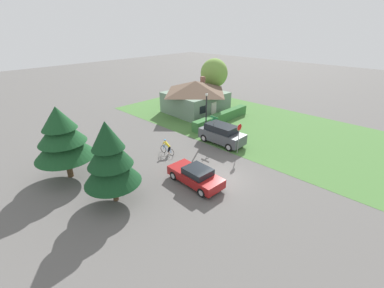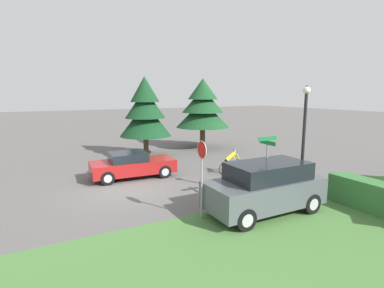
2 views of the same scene
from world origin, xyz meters
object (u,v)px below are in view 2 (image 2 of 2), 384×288
at_px(parked_suv_right, 265,187).
at_px(street_name_sign, 267,158).
at_px(cyclist, 231,161).
at_px(conifer_tall_near, 145,111).
at_px(conifer_tall_far, 203,107).
at_px(sedan_left_lane, 132,165).
at_px(street_lamp, 304,133).
at_px(stop_sign, 202,165).

distance_m(parked_suv_right, street_name_sign, 1.24).
xyz_separation_m(cyclist, conifer_tall_near, (-6.86, -2.58, 2.55)).
bearing_deg(conifer_tall_far, conifer_tall_near, -80.81).
relative_size(street_name_sign, conifer_tall_far, 0.50).
bearing_deg(cyclist, parked_suv_right, -116.35).
bearing_deg(cyclist, street_name_sign, -112.95).
height_order(sedan_left_lane, cyclist, same).
bearing_deg(street_lamp, parked_suv_right, -87.24).
distance_m(cyclist, stop_sign, 6.54).
bearing_deg(conifer_tall_near, street_lamp, 11.40).
xyz_separation_m(sedan_left_lane, parked_suv_right, (6.98, 3.01, 0.30)).
relative_size(sedan_left_lane, parked_suv_right, 0.98).
bearing_deg(parked_suv_right, street_lamp, 2.98).
bearing_deg(stop_sign, sedan_left_lane, 7.67).
relative_size(sedan_left_lane, stop_sign, 1.56).
xyz_separation_m(sedan_left_lane, conifer_tall_far, (-5.94, 7.74, 2.70)).
relative_size(parked_suv_right, conifer_tall_far, 0.81).
bearing_deg(street_name_sign, parked_suv_right, -43.28).
xyz_separation_m(cyclist, street_lamp, (5.14, -0.16, 2.22)).
distance_m(sedan_left_lane, parked_suv_right, 7.61).
distance_m(street_name_sign, conifer_tall_near, 11.62).
bearing_deg(conifer_tall_near, cyclist, 20.59).
bearing_deg(parked_suv_right, conifer_tall_far, 70.11).
height_order(parked_suv_right, conifer_tall_near, conifer_tall_near).
bearing_deg(conifer_tall_far, sedan_left_lane, -52.48).
relative_size(street_name_sign, conifer_tall_near, 0.50).
xyz_separation_m(parked_suv_right, conifer_tall_far, (-12.93, 4.73, 2.40)).
bearing_deg(stop_sign, cyclist, -42.68).
bearing_deg(cyclist, sedan_left_lane, 157.01).
bearing_deg(stop_sign, conifer_tall_near, -7.69).
bearing_deg(street_lamp, street_name_sign, -109.11).
distance_m(sedan_left_lane, stop_sign, 6.48).
xyz_separation_m(sedan_left_lane, street_name_sign, (6.40, 3.56, 1.24)).
xyz_separation_m(stop_sign, street_lamp, (0.56, 4.34, 0.93)).
relative_size(sedan_left_lane, street_name_sign, 1.59).
xyz_separation_m(conifer_tall_near, conifer_tall_far, (-0.84, 5.18, 0.16)).
relative_size(street_lamp, conifer_tall_near, 0.85).
xyz_separation_m(street_name_sign, conifer_tall_near, (-11.50, -1.00, 1.30)).
relative_size(cyclist, street_name_sign, 0.60).
xyz_separation_m(parked_suv_right, conifer_tall_near, (-12.09, -0.45, 2.24)).
distance_m(street_name_sign, conifer_tall_far, 13.11).
distance_m(sedan_left_lane, street_name_sign, 7.43).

